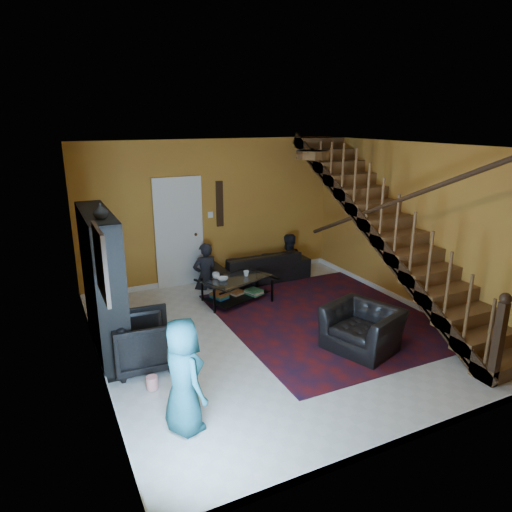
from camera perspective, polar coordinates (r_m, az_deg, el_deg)
The scene contains 21 objects.
floor at distance 7.11m, azimuth 2.75°, elevation -9.61°, with size 5.50×5.50×0.00m, color beige.
room at distance 7.78m, azimuth -10.77°, elevation -7.09°, with size 5.50×5.50×5.50m.
staircase at distance 7.82m, azimuth 16.73°, elevation 3.07°, with size 0.95×5.02×3.18m.
bookshelf at distance 6.59m, azimuth -18.52°, elevation -3.56°, with size 0.35×1.80×2.00m.
door at distance 8.90m, azimuth -9.58°, elevation 2.68°, with size 0.82×0.05×2.05m, color silver.
framed_picture at distance 4.91m, azimuth -18.84°, elevation -0.80°, with size 0.04×0.74×0.74m, color maroon.
wall_hanging at distance 9.06m, azimuth -4.56°, elevation 6.51°, with size 0.14×0.03×0.90m, color black.
ceiling_fixture at distance 5.70m, azimuth 7.06°, elevation 12.45°, with size 0.40×0.40×0.10m, color #3F2814.
rug at distance 7.68m, azimuth 8.73°, elevation -7.63°, with size 3.17×3.62×0.02m, color #490D0E.
sofa at distance 9.23m, azimuth 0.25°, elevation -1.27°, with size 2.04×0.80×0.60m, color black.
armchair_left at distance 6.25m, azimuth -13.87°, elevation -10.31°, with size 0.77×0.80×0.72m, color black.
armchair_right at distance 6.70m, azimuth 13.16°, elevation -8.83°, with size 0.96×0.84×0.63m, color black.
person_adult_a at distance 8.89m, azimuth -6.32°, elevation -2.58°, with size 0.49×0.32×1.35m, color black.
person_adult_b at distance 9.62m, azimuth 3.96°, elevation -1.09°, with size 0.64×0.50×1.33m, color black.
person_child at distance 4.89m, azimuth -9.07°, elevation -14.60°, with size 0.61×0.40×1.26m, color #184E5D.
coffee_table at distance 8.17m, azimuth -2.40°, elevation -4.06°, with size 1.32×1.05×0.44m.
cup_a at distance 8.12m, azimuth -5.04°, elevation -2.44°, with size 0.13×0.13×0.10m, color #999999.
cup_b at distance 8.20m, azimuth -1.24°, elevation -2.20°, with size 0.10×0.10×0.10m, color #999999.
bowl at distance 8.02m, azimuth -4.20°, elevation -2.88°, with size 0.20×0.20×0.05m, color #999999.
vase at distance 5.82m, azimuth -18.87°, elevation 5.35°, with size 0.18×0.18×0.19m, color #999999.
popcorn_bucket at distance 5.85m, azimuth -12.86°, elevation -15.18°, with size 0.14×0.14×0.16m, color red.
Camera 1 is at (-3.07, -5.58, 3.16)m, focal length 32.00 mm.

